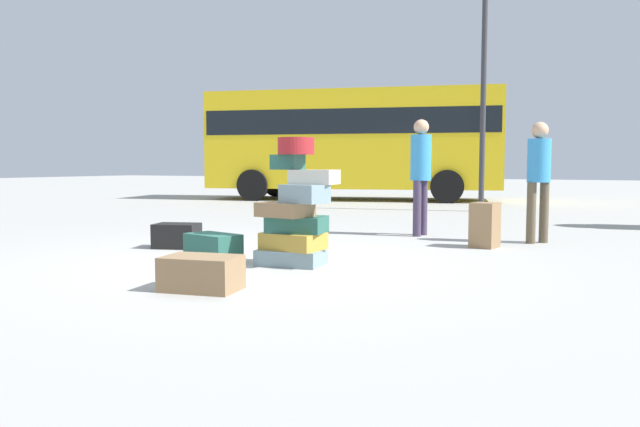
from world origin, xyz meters
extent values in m
plane|color=#9E9E99|center=(0.00, 0.00, 0.00)|extent=(80.00, 80.00, 0.00)
cube|color=gray|center=(0.38, -0.08, 0.08)|extent=(0.71, 0.55, 0.16)
cube|color=#B28C33|center=(0.40, -0.08, 0.25)|extent=(0.63, 0.47, 0.17)
cube|color=#26594C|center=(0.42, -0.03, 0.42)|extent=(0.64, 0.50, 0.17)
cube|color=olive|center=(0.35, -0.15, 0.58)|extent=(0.57, 0.44, 0.15)
cube|color=gray|center=(0.57, -0.15, 0.75)|extent=(0.49, 0.39, 0.19)
cube|color=beige|center=(0.60, 0.01, 0.91)|extent=(0.48, 0.35, 0.15)
cube|color=#26594C|center=(0.30, 0.00, 1.07)|extent=(0.33, 0.25, 0.16)
cylinder|color=maroon|center=(0.42, -0.04, 1.23)|extent=(0.38, 0.38, 0.17)
cube|color=olive|center=(1.89, 2.20, 0.28)|extent=(0.35, 0.36, 0.56)
cube|color=black|center=(-1.54, 0.43, 0.15)|extent=(0.62, 0.52, 0.31)
cube|color=olive|center=(0.35, -1.55, 0.14)|extent=(0.68, 0.52, 0.28)
cube|color=#26594C|center=(-0.45, -0.30, 0.15)|extent=(0.66, 0.48, 0.31)
cylinder|color=#3F334C|center=(0.78, 3.20, 0.40)|extent=(0.12, 0.12, 0.81)
cylinder|color=#3F334C|center=(0.75, 2.98, 0.40)|extent=(0.12, 0.12, 0.81)
cylinder|color=#338CCC|center=(0.77, 3.09, 1.14)|extent=(0.30, 0.30, 0.66)
sphere|color=tan|center=(0.77, 3.09, 1.58)|extent=(0.22, 0.22, 0.22)
cylinder|color=brown|center=(2.49, 3.04, 0.40)|extent=(0.12, 0.12, 0.81)
cylinder|color=brown|center=(2.35, 2.87, 0.40)|extent=(0.12, 0.12, 0.81)
cylinder|color=#338CCC|center=(2.42, 2.96, 1.09)|extent=(0.30, 0.30, 0.57)
sphere|color=tan|center=(2.42, 2.96, 1.49)|extent=(0.22, 0.22, 0.22)
cube|color=yellow|center=(-3.88, 11.33, 1.75)|extent=(8.80, 4.56, 2.80)
cube|color=black|center=(-3.88, 11.33, 2.24)|extent=(8.64, 4.53, 0.70)
cylinder|color=black|center=(-1.54, 13.24, 0.45)|extent=(0.93, 0.47, 0.90)
cylinder|color=black|center=(-0.91, 10.82, 0.45)|extent=(0.93, 0.47, 0.90)
cylinder|color=black|center=(-6.85, 11.85, 0.45)|extent=(0.93, 0.47, 0.90)
cylinder|color=black|center=(-6.22, 9.43, 0.45)|extent=(0.93, 0.47, 0.90)
cylinder|color=#333338|center=(0.55, 8.24, 2.64)|extent=(0.12, 0.12, 5.28)
camera|label=1|loc=(3.51, -5.65, 1.04)|focal=34.82mm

